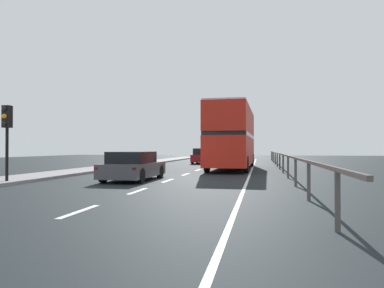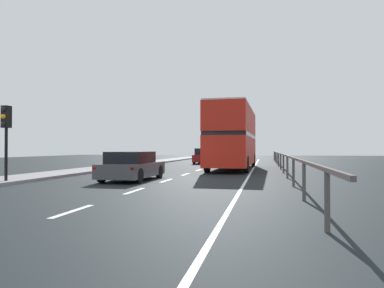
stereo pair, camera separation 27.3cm
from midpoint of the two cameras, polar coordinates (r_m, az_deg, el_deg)
ground_plane at (r=17.33m, az=-3.51°, el=-5.67°), size 73.46×120.00×0.10m
near_sidewalk_kerb at (r=20.03m, az=-22.41°, el=-4.61°), size 2.46×80.00×0.14m
lane_paint_markings at (r=25.17m, az=6.12°, el=-4.00°), size 3.67×46.00×0.01m
bridge_side_railing at (r=25.77m, az=13.37°, el=-1.87°), size 0.10×42.00×1.12m
double_decker_bus_red at (r=25.47m, az=6.10°, el=1.20°), size 2.80×10.96×4.28m
hatchback_car_near at (r=16.74m, az=-9.71°, el=-3.50°), size 1.91×4.25×1.31m
traffic_signal_pole at (r=16.50m, az=-27.60°, el=2.76°), size 0.30×0.42×3.05m
sedan_car_ahead at (r=34.79m, az=1.52°, el=-1.95°), size 1.87×4.37×1.45m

